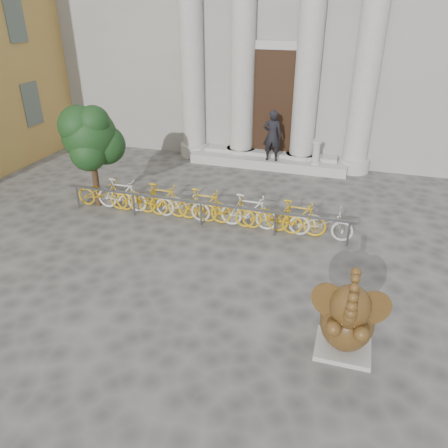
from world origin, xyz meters
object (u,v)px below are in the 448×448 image
(elephant_statue, at_px, (347,320))
(tree, at_px, (90,137))
(bike_rack, at_px, (204,206))
(pedestrian, at_px, (272,136))

(elephant_statue, height_order, tree, tree)
(bike_rack, xyz_separation_m, pedestrian, (0.94, 4.93, 0.81))
(elephant_statue, bearing_deg, bike_rack, 134.43)
(elephant_statue, distance_m, bike_rack, 6.00)
(tree, bearing_deg, pedestrian, 47.34)
(tree, relative_size, pedestrian, 1.66)
(bike_rack, xyz_separation_m, tree, (-3.53, 0.07, 1.69))
(bike_rack, relative_size, tree, 2.71)
(bike_rack, distance_m, tree, 3.92)
(bike_rack, bearing_deg, elephant_statue, -45.20)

